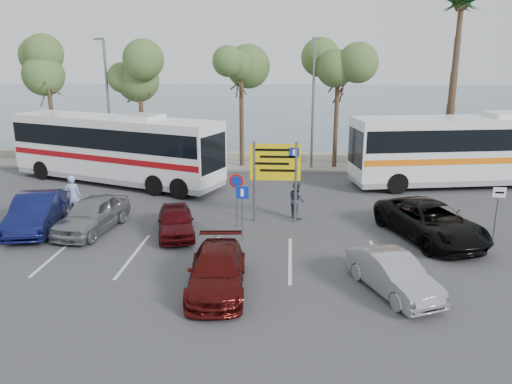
# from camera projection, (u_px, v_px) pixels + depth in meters

# --- Properties ---
(ground) EXTENTS (120.00, 120.00, 0.00)m
(ground) POSITION_uv_depth(u_px,v_px,m) (246.00, 248.00, 19.16)
(ground) COLOR #37373A
(ground) RESTS_ON ground
(kerb_strip) EXTENTS (44.00, 2.40, 0.15)m
(kerb_strip) POSITION_uv_depth(u_px,v_px,m) (265.00, 167.00, 32.60)
(kerb_strip) COLOR gray
(kerb_strip) RESTS_ON ground
(seawall) EXTENTS (48.00, 0.80, 0.60)m
(seawall) POSITION_uv_depth(u_px,v_px,m) (266.00, 157.00, 34.46)
(seawall) COLOR gray
(seawall) RESTS_ON ground
(sea) EXTENTS (140.00, 140.00, 0.00)m
(sea) POSITION_uv_depth(u_px,v_px,m) (280.00, 102.00, 76.83)
(sea) COLOR #39515C
(sea) RESTS_ON ground
(tree_far_left) EXTENTS (3.20, 3.20, 7.60)m
(tree_far_left) POSITION_uv_depth(u_px,v_px,m) (47.00, 68.00, 31.85)
(tree_far_left) COLOR #382619
(tree_far_left) RESTS_ON kerb_strip
(tree_left) EXTENTS (3.20, 3.20, 7.20)m
(tree_left) POSITION_uv_depth(u_px,v_px,m) (139.00, 73.00, 31.54)
(tree_left) COLOR #382619
(tree_left) RESTS_ON kerb_strip
(tree_mid) EXTENTS (3.20, 3.20, 8.00)m
(tree_mid) POSITION_uv_depth(u_px,v_px,m) (241.00, 63.00, 30.93)
(tree_mid) COLOR #382619
(tree_mid) RESTS_ON kerb_strip
(tree_right) EXTENTS (3.20, 3.20, 7.40)m
(tree_right) POSITION_uv_depth(u_px,v_px,m) (338.00, 71.00, 30.67)
(tree_right) COLOR #382619
(tree_right) RESTS_ON kerb_strip
(palm_tree) EXTENTS (4.80, 4.80, 11.20)m
(palm_tree) POSITION_uv_depth(u_px,v_px,m) (461.00, 7.00, 29.21)
(palm_tree) COLOR #382619
(palm_tree) RESTS_ON kerb_strip
(street_lamp_left) EXTENTS (0.45, 1.15, 8.01)m
(street_lamp_left) POSITION_uv_depth(u_px,v_px,m) (107.00, 96.00, 31.58)
(street_lamp_left) COLOR slate
(street_lamp_left) RESTS_ON kerb_strip
(street_lamp_right) EXTENTS (0.45, 1.15, 8.01)m
(street_lamp_right) POSITION_uv_depth(u_px,v_px,m) (313.00, 97.00, 30.72)
(street_lamp_right) COLOR slate
(street_lamp_right) RESTS_ON kerb_strip
(direction_sign) EXTENTS (2.20, 0.12, 3.60)m
(direction_sign) POSITION_uv_depth(u_px,v_px,m) (275.00, 168.00, 21.52)
(direction_sign) COLOR slate
(direction_sign) RESTS_ON ground
(sign_no_stop) EXTENTS (0.60, 0.08, 2.35)m
(sign_no_stop) POSITION_uv_depth(u_px,v_px,m) (237.00, 192.00, 21.07)
(sign_no_stop) COLOR slate
(sign_no_stop) RESTS_ON ground
(sign_parking) EXTENTS (0.50, 0.07, 2.25)m
(sign_parking) POSITION_uv_depth(u_px,v_px,m) (242.00, 205.00, 19.54)
(sign_parking) COLOR slate
(sign_parking) RESTS_ON ground
(sign_taxi) EXTENTS (0.50, 0.07, 2.20)m
(sign_taxi) POSITION_uv_depth(u_px,v_px,m) (497.00, 206.00, 19.57)
(sign_taxi) COLOR slate
(sign_taxi) RESTS_ON ground
(lane_markings) EXTENTS (12.02, 4.20, 0.01)m
(lane_markings) POSITION_uv_depth(u_px,v_px,m) (213.00, 257.00, 18.28)
(lane_markings) COLOR silver
(lane_markings) RESTS_ON ground
(coach_bus_left) EXTENTS (13.06, 7.28, 4.04)m
(coach_bus_left) POSITION_uv_depth(u_px,v_px,m) (115.00, 151.00, 28.38)
(coach_bus_left) COLOR white
(coach_bus_left) RESTS_ON ground
(coach_bus_right) EXTENTS (13.48, 5.04, 4.11)m
(coach_bus_right) POSITION_uv_depth(u_px,v_px,m) (470.00, 152.00, 27.78)
(coach_bus_right) COLOR white
(coach_bus_right) RESTS_ON ground
(car_silver_a) EXTENTS (2.35, 4.49, 1.46)m
(car_silver_a) POSITION_uv_depth(u_px,v_px,m) (92.00, 214.00, 20.84)
(car_silver_a) COLOR gray
(car_silver_a) RESTS_ON ground
(car_blue) EXTENTS (2.56, 4.86, 1.52)m
(car_blue) POSITION_uv_depth(u_px,v_px,m) (36.00, 212.00, 20.99)
(car_blue) COLOR #0E1344
(car_blue) RESTS_ON ground
(car_maroon) EXTENTS (2.07, 4.42, 1.25)m
(car_maroon) POSITION_uv_depth(u_px,v_px,m) (217.00, 271.00, 15.67)
(car_maroon) COLOR #4A0D0C
(car_maroon) RESTS_ON ground
(car_red) EXTENTS (2.27, 3.81, 1.21)m
(car_red) POSITION_uv_depth(u_px,v_px,m) (176.00, 221.00, 20.43)
(car_red) COLOR #44090D
(car_red) RESTS_ON ground
(suv_black) EXTENTS (4.16, 5.88, 1.49)m
(suv_black) POSITION_uv_depth(u_px,v_px,m) (431.00, 221.00, 19.92)
(suv_black) COLOR black
(suv_black) RESTS_ON ground
(car_silver_b) EXTENTS (2.69, 3.93, 1.23)m
(car_silver_b) POSITION_uv_depth(u_px,v_px,m) (393.00, 274.00, 15.46)
(car_silver_b) COLOR #96969B
(car_silver_b) RESTS_ON ground
(pedestrian_near) EXTENTS (0.70, 0.46, 1.92)m
(pedestrian_near) POSITION_uv_depth(u_px,v_px,m) (73.00, 196.00, 22.67)
(pedestrian_near) COLOR #94AED7
(pedestrian_near) RESTS_ON ground
(pedestrian_far) EXTENTS (0.94, 1.03, 1.70)m
(pedestrian_far) POSITION_uv_depth(u_px,v_px,m) (297.00, 200.00, 22.48)
(pedestrian_far) COLOR #363B52
(pedestrian_far) RESTS_ON ground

